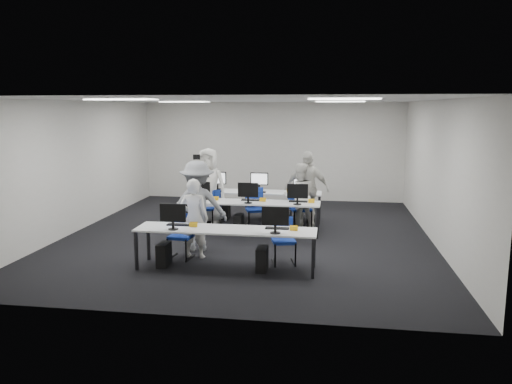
# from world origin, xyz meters

# --- Properties ---
(room) EXTENTS (9.00, 9.02, 3.00)m
(room) POSITION_xyz_m (0.00, 0.00, 1.50)
(room) COLOR black
(room) RESTS_ON ground
(ceiling_panels) EXTENTS (5.20, 4.60, 0.02)m
(ceiling_panels) POSITION_xyz_m (0.00, 0.00, 2.98)
(ceiling_panels) COLOR white
(ceiling_panels) RESTS_ON room
(desk_front) EXTENTS (3.20, 0.70, 0.73)m
(desk_front) POSITION_xyz_m (0.00, -2.40, 0.68)
(desk_front) COLOR silver
(desk_front) RESTS_ON ground
(desk_mid) EXTENTS (3.20, 0.70, 0.73)m
(desk_mid) POSITION_xyz_m (0.00, 0.20, 0.68)
(desk_mid) COLOR silver
(desk_mid) RESTS_ON ground
(desk_back) EXTENTS (3.20, 0.70, 0.73)m
(desk_back) POSITION_xyz_m (0.00, 1.60, 0.68)
(desk_back) COLOR silver
(desk_back) RESTS_ON ground
(equipment_front) EXTENTS (2.51, 0.41, 1.19)m
(equipment_front) POSITION_xyz_m (-0.19, -2.42, 0.36)
(equipment_front) COLOR #0D2DB0
(equipment_front) RESTS_ON desk_front
(equipment_mid) EXTENTS (2.91, 0.41, 1.19)m
(equipment_mid) POSITION_xyz_m (-0.19, 0.18, 0.36)
(equipment_mid) COLOR white
(equipment_mid) RESTS_ON desk_mid
(equipment_back) EXTENTS (2.91, 0.41, 1.19)m
(equipment_back) POSITION_xyz_m (0.19, 1.62, 0.36)
(equipment_back) COLOR white
(equipment_back) RESTS_ON desk_back
(chair_0) EXTENTS (0.45, 0.49, 0.83)m
(chair_0) POSITION_xyz_m (-0.97, -1.91, 0.26)
(chair_0) COLOR navy
(chair_0) RESTS_ON ground
(chair_1) EXTENTS (0.51, 0.53, 0.84)m
(chair_1) POSITION_xyz_m (0.99, -1.94, 0.26)
(chair_1) COLOR navy
(chair_1) RESTS_ON ground
(chair_2) EXTENTS (0.47, 0.50, 0.84)m
(chair_2) POSITION_xyz_m (-1.17, 0.76, 0.26)
(chair_2) COLOR navy
(chair_2) RESTS_ON ground
(chair_3) EXTENTS (0.55, 0.57, 0.86)m
(chair_3) POSITION_xyz_m (0.06, 0.70, 0.27)
(chair_3) COLOR navy
(chair_3) RESTS_ON ground
(chair_4) EXTENTS (0.58, 0.60, 0.93)m
(chair_4) POSITION_xyz_m (1.13, 0.78, 0.29)
(chair_4) COLOR navy
(chair_4) RESTS_ON ground
(chair_5) EXTENTS (0.51, 0.54, 0.85)m
(chair_5) POSITION_xyz_m (-1.08, 1.15, 0.27)
(chair_5) COLOR navy
(chair_5) RESTS_ON ground
(chair_6) EXTENTS (0.46, 0.51, 0.94)m
(chair_6) POSITION_xyz_m (-0.01, 1.16, 0.30)
(chair_6) COLOR navy
(chair_6) RESTS_ON ground
(chair_7) EXTENTS (0.49, 0.52, 0.92)m
(chair_7) POSITION_xyz_m (1.05, 1.04, 0.29)
(chair_7) COLOR navy
(chair_7) RESTS_ON ground
(handbag) EXTENTS (0.32, 0.22, 0.25)m
(handbag) POSITION_xyz_m (-1.17, 0.29, 0.86)
(handbag) COLOR olive
(handbag) RESTS_ON desk_mid
(student_0) EXTENTS (0.57, 0.38, 1.53)m
(student_0) POSITION_xyz_m (-0.74, -1.81, 0.76)
(student_0) COLOR white
(student_0) RESTS_ON ground
(student_1) EXTENTS (0.93, 0.83, 1.57)m
(student_1) POSITION_xyz_m (1.09, 0.70, 0.78)
(student_1) COLOR white
(student_1) RESTS_ON ground
(student_2) EXTENTS (0.95, 0.65, 1.86)m
(student_2) POSITION_xyz_m (-1.16, 1.03, 0.93)
(student_2) COLOR white
(student_2) RESTS_ON ground
(student_3) EXTENTS (1.09, 0.50, 1.82)m
(student_3) POSITION_xyz_m (1.24, 1.12, 0.91)
(student_3) COLOR white
(student_3) RESTS_ON ground
(photographer) EXTENTS (1.30, 0.95, 1.81)m
(photographer) POSITION_xyz_m (-0.80, -1.32, 0.90)
(photographer) COLOR slate
(photographer) RESTS_ON ground
(dslr_camera) EXTENTS (0.18, 0.21, 0.10)m
(dslr_camera) POSITION_xyz_m (-0.85, -1.15, 1.87)
(dslr_camera) COLOR black
(dslr_camera) RESTS_ON photographer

